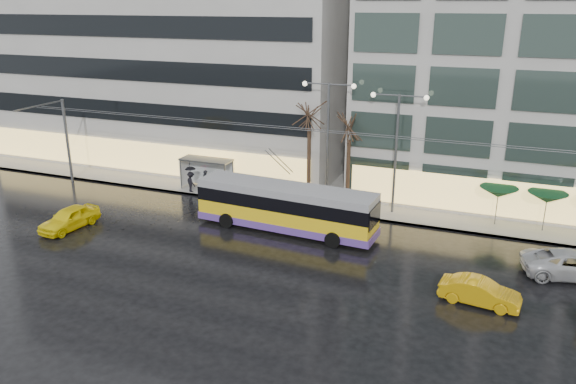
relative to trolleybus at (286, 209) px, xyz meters
The scene contains 19 objects.
ground 5.42m from the trolleybus, 100.89° to the right, with size 140.00×140.00×0.00m, color black.
sidewalk 9.07m from the trolleybus, 83.47° to the left, with size 80.00×10.00×0.15m, color gray.
kerb 4.33m from the trolleybus, 75.53° to the left, with size 80.00×0.10×0.15m, color slate.
building_left 23.96m from the trolleybus, 140.71° to the left, with size 34.00×14.00×22.00m, color #A3A09C.
trolleybus is the anchor object (origin of this frame).
catenary 3.93m from the trolleybus, 89.64° to the left, with size 42.24×5.12×7.00m.
bus_shelter 10.91m from the trolleybus, 149.20° to the left, with size 4.20×1.60×2.51m.
street_lamp_near 7.30m from the trolleybus, 79.87° to the left, with size 3.96×0.36×9.03m.
street_lamp_far 9.28m from the trolleybus, 43.42° to the left, with size 3.96×0.36×8.53m.
tree_a 8.11m from the trolleybus, 94.68° to the left, with size 3.20×3.20×8.40m.
tree_b 8.20m from the trolleybus, 67.56° to the left, with size 3.20×3.20×7.70m.
parasol_a 14.32m from the trolleybus, 24.37° to the left, with size 2.50×2.50×2.65m.
parasol_b 17.09m from the trolleybus, 20.21° to the left, with size 2.50×2.50×2.65m.
taxi_a 14.61m from the trolleybus, 159.76° to the right, with size 1.76×4.37×1.49m, color yellow.
taxi_b 13.81m from the trolleybus, 22.85° to the right, with size 1.39×3.99×1.31m, color #D69C0B.
sedan_silver 17.33m from the trolleybus, ahead, with size 2.48×5.37×1.49m, color #B8B8BD.
pedestrian_a 9.98m from the trolleybus, 151.23° to the left, with size 1.16×1.18×2.19m.
pedestrian_b 10.02m from the trolleybus, 139.22° to the left, with size 0.98×0.84×1.73m.
pedestrian_c 10.72m from the trolleybus, 156.38° to the left, with size 1.23×1.13×2.11m.
Camera 1 is at (13.86, -27.25, 14.63)m, focal length 35.00 mm.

